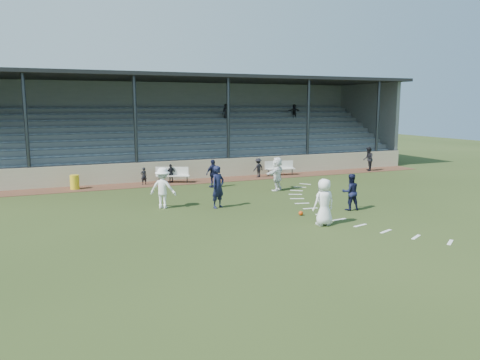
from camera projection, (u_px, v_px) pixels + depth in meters
name	position (u px, v px, depth m)	size (l,w,h in m)	color
ground	(263.00, 220.00, 19.21)	(90.00, 90.00, 0.00)	#2A3817
cinder_track	(190.00, 182.00, 28.77)	(34.00, 2.00, 0.02)	#4F2E1F
retaining_wall	(185.00, 170.00, 29.63)	(34.00, 0.18, 1.20)	#BFB493
bench_left	(172.00, 173.00, 28.29)	(1.99, 1.24, 0.95)	silver
bench_right	(280.00, 167.00, 31.29)	(2.03, 0.67, 0.95)	silver
trash_bin	(75.00, 182.00, 26.10)	(0.50, 0.50, 0.80)	yellow
football	(301.00, 213.00, 20.00)	(0.20, 0.20, 0.20)	#C23B0B
player_white_lead	(324.00, 202.00, 18.26)	(0.91, 0.59, 1.85)	white
player_navy_lead	(218.00, 187.00, 21.36)	(0.71, 0.47, 1.95)	#121532
player_navy_mid	(350.00, 192.00, 20.93)	(0.80, 0.63, 1.65)	#121532
player_white_wing	(163.00, 188.00, 21.30)	(1.21, 0.69, 1.87)	white
player_navy_wing	(213.00, 173.00, 26.70)	(0.94, 0.39, 1.61)	#121532
player_white_back	(277.00, 174.00, 25.76)	(1.72, 0.55, 1.86)	white
official	(368.00, 159.00, 33.27)	(0.83, 0.65, 1.70)	black
sub_left_near	(144.00, 176.00, 27.60)	(0.38, 0.25, 1.03)	black
sub_left_far	(171.00, 174.00, 28.20)	(0.66, 0.28, 1.13)	black
sub_right	(258.00, 168.00, 30.43)	(0.80, 0.46, 1.24)	black
grandstand	(166.00, 140.00, 33.67)	(34.60, 9.00, 6.61)	slate
penalty_arc	(347.00, 211.00, 20.78)	(3.89, 14.63, 0.01)	white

